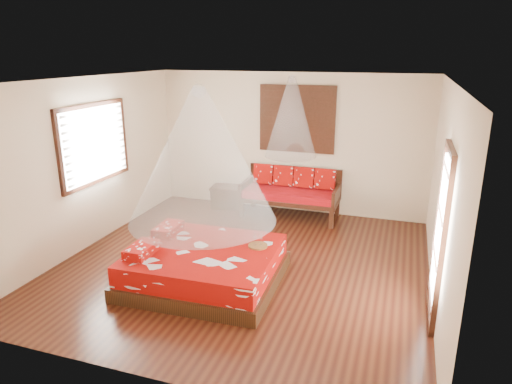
# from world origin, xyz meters

# --- Properties ---
(room) EXTENTS (5.54, 5.54, 2.84)m
(room) POSITION_xyz_m (0.00, 0.00, 1.40)
(room) COLOR black
(room) RESTS_ON ground
(bed) EXTENTS (2.13, 1.94, 0.64)m
(bed) POSITION_xyz_m (-0.35, -0.70, 0.25)
(bed) COLOR black
(bed) RESTS_ON floor
(daybed) EXTENTS (1.91, 0.85, 0.97)m
(daybed) POSITION_xyz_m (0.15, 2.39, 0.52)
(daybed) COLOR black
(daybed) RESTS_ON floor
(storage_chest) EXTENTS (0.71, 0.55, 0.45)m
(storage_chest) POSITION_xyz_m (-1.25, 2.45, 0.23)
(storage_chest) COLOR black
(storage_chest) RESTS_ON floor
(shutter_panel) EXTENTS (1.52, 0.06, 1.32)m
(shutter_panel) POSITION_xyz_m (0.15, 2.72, 1.90)
(shutter_panel) COLOR black
(shutter_panel) RESTS_ON wall_back
(window_left) EXTENTS (0.10, 1.74, 1.34)m
(window_left) POSITION_xyz_m (-2.71, 0.20, 1.70)
(window_left) COLOR black
(window_left) RESTS_ON wall_left
(glazed_door) EXTENTS (0.08, 1.02, 2.16)m
(glazed_door) POSITION_xyz_m (2.72, -0.60, 1.07)
(glazed_door) COLOR black
(glazed_door) RESTS_ON floor
(wine_tray) EXTENTS (0.28, 0.28, 0.22)m
(wine_tray) POSITION_xyz_m (0.35, -0.37, 0.56)
(wine_tray) COLOR brown
(wine_tray) RESTS_ON bed
(mosquito_net_main) EXTENTS (2.02, 2.02, 1.80)m
(mosquito_net_main) POSITION_xyz_m (-0.33, -0.70, 1.85)
(mosquito_net_main) COLOR white
(mosquito_net_main) RESTS_ON ceiling
(mosquito_net_daybed) EXTENTS (0.98, 0.98, 1.50)m
(mosquito_net_daybed) POSITION_xyz_m (0.15, 2.25, 2.00)
(mosquito_net_daybed) COLOR white
(mosquito_net_daybed) RESTS_ON ceiling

